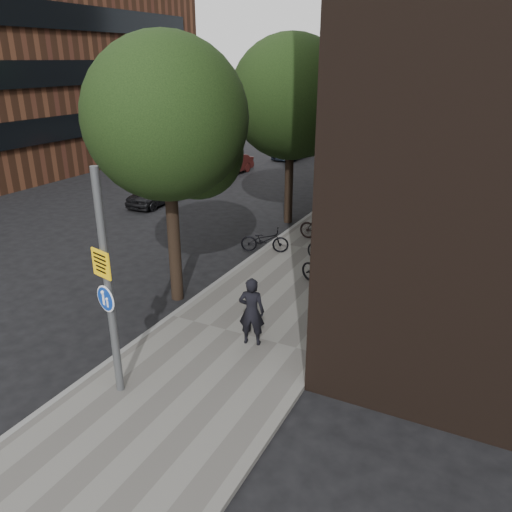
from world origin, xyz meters
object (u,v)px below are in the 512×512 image
Objects in this scene: pedestrian at (252,311)px; parked_bike_facade_near at (325,272)px; signpost at (108,286)px; parked_car_near at (156,192)px.

pedestrian is 4.06m from parked_bike_facade_near.
signpost is 2.62× the size of parked_bike_facade_near.
parked_bike_facade_near is (2.20, 6.96, -1.96)m from signpost.
parked_bike_facade_near is at bearing -112.15° from pedestrian.
pedestrian is 0.50× the size of parked_car_near.
signpost is 7.56m from parked_bike_facade_near.
pedestrian is at bearing -167.94° from parked_bike_facade_near.
parked_car_near is at bearing 81.57° from parked_bike_facade_near.
parked_car_near reaches higher than parked_bike_facade_near.
pedestrian reaches higher than parked_car_near.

